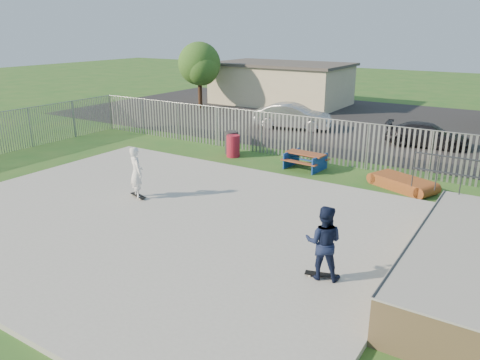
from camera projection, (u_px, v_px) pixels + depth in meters
The scene contains 16 objects.
ground at pixel (161, 220), 14.83m from camera, with size 120.00×120.00×0.00m, color #266020.
concrete_slab at pixel (161, 218), 14.80m from camera, with size 15.00×12.00×0.15m, color #A5A49F.
fence at pixel (261, 161), 17.66m from camera, with size 26.04×16.02×2.00m.
picnic_table at pixel (305, 161), 20.14m from camera, with size 1.78×1.51×0.71m.
funbox at pixel (402, 183), 17.67m from camera, with size 2.40×1.82×0.43m.
trash_bin_red at pixel (233, 146), 21.95m from camera, with size 0.62×0.62×1.03m, color maroon.
trash_bin_grey at pixel (232, 143), 22.47m from camera, with size 0.66×0.66×1.09m, color #28272A.
parking_lot at pixel (361, 122), 30.00m from camera, with size 40.00×18.00×0.02m, color black.
car_silver at pixel (293, 116), 27.89m from camera, with size 1.57×4.52×1.49m, color silver.
car_dark at pixel (427, 135), 23.74m from camera, with size 1.67×4.11×1.19m, color black.
building at pixel (281, 83), 36.81m from camera, with size 10.40×6.40×3.20m.
tree_left at pixel (199, 64), 34.43m from camera, with size 3.14×3.14×4.84m.
skateboard_a at pixel (322, 275), 11.17m from camera, with size 0.82×0.41×0.08m.
skateboard_b at pixel (138, 196), 16.40m from camera, with size 0.82×0.42×0.08m.
skater_navy at pixel (324, 242), 10.90m from camera, with size 0.88×0.69×1.81m, color #111A38.
skater_white at pixel (137, 173), 16.13m from camera, with size 0.66×0.43×1.81m, color white.
Camera 1 is at (9.53, -10.14, 5.84)m, focal length 35.00 mm.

